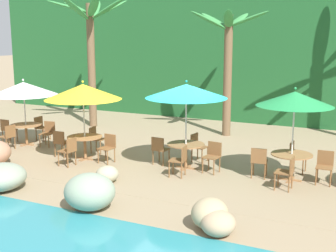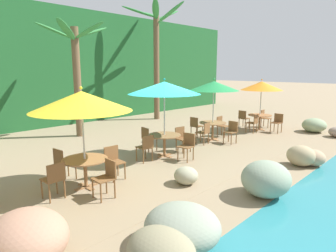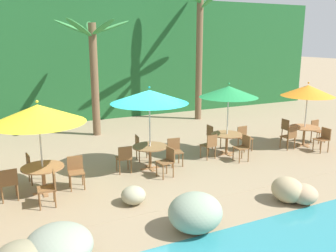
# 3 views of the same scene
# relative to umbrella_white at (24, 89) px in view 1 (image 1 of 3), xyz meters

# --- Properties ---
(ground_plane) EXTENTS (120.00, 120.00, 0.00)m
(ground_plane) POSITION_rel_umbrella_white_xyz_m (6.25, -0.34, -2.02)
(ground_plane) COLOR #937F60
(terrace_deck) EXTENTS (18.00, 5.20, 0.01)m
(terrace_deck) POSITION_rel_umbrella_white_xyz_m (6.25, -0.34, -2.02)
(terrace_deck) COLOR #937F60
(terrace_deck) RESTS_ON ground
(foliage_backdrop) EXTENTS (28.00, 2.40, 6.00)m
(foliage_backdrop) POSITION_rel_umbrella_white_xyz_m (6.25, 8.66, 0.98)
(foliage_backdrop) COLOR #1E5628
(foliage_backdrop) RESTS_ON ground
(rock_seawall) EXTENTS (15.88, 2.84, 0.83)m
(rock_seawall) POSITION_rel_umbrella_white_xyz_m (4.73, -3.41, -1.68)
(rock_seawall) COLOR #A2A081
(rock_seawall) RESTS_ON ground
(umbrella_white) EXTENTS (2.35, 2.35, 2.37)m
(umbrella_white) POSITION_rel_umbrella_white_xyz_m (0.00, 0.00, 0.00)
(umbrella_white) COLOR silver
(umbrella_white) RESTS_ON ground
(dining_table_white) EXTENTS (1.10, 1.10, 0.74)m
(dining_table_white) POSITION_rel_umbrella_white_xyz_m (0.00, 0.00, -1.41)
(dining_table_white) COLOR olive
(dining_table_white) RESTS_ON ground
(chair_white_seaward) EXTENTS (0.47, 0.48, 0.87)m
(chair_white_seaward) POSITION_rel_umbrella_white_xyz_m (0.83, 0.20, -1.51)
(chair_white_seaward) COLOR brown
(chair_white_seaward) RESTS_ON ground
(chair_white_inland) EXTENTS (0.44, 0.43, 0.87)m
(chair_white_inland) POSITION_rel_umbrella_white_xyz_m (-0.07, 0.85, -1.51)
(chair_white_inland) COLOR brown
(chair_white_inland) RESTS_ON ground
(chair_white_left) EXTENTS (0.44, 0.45, 0.87)m
(chair_white_left) POSITION_rel_umbrella_white_xyz_m (-0.85, -0.04, -1.51)
(chair_white_left) COLOR brown
(chair_white_left) RESTS_ON ground
(chair_white_right) EXTENTS (0.47, 0.46, 0.87)m
(chair_white_right) POSITION_rel_umbrella_white_xyz_m (0.01, -0.85, -1.51)
(chair_white_right) COLOR brown
(chair_white_right) RESTS_ON ground
(umbrella_yellow) EXTENTS (2.38, 2.38, 2.50)m
(umbrella_yellow) POSITION_rel_umbrella_white_xyz_m (3.05, -0.67, 0.13)
(umbrella_yellow) COLOR silver
(umbrella_yellow) RESTS_ON ground
(dining_table_yellow) EXTENTS (1.10, 1.10, 0.74)m
(dining_table_yellow) POSITION_rel_umbrella_white_xyz_m (3.05, -0.67, -1.41)
(dining_table_yellow) COLOR olive
(dining_table_yellow) RESTS_ON ground
(chair_yellow_seaward) EXTENTS (0.46, 0.46, 0.87)m
(chair_yellow_seaward) POSITION_rel_umbrella_white_xyz_m (3.90, -0.66, -1.51)
(chair_yellow_seaward) COLOR brown
(chair_yellow_seaward) RESTS_ON ground
(chair_yellow_inland) EXTENTS (0.47, 0.46, 0.87)m
(chair_yellow_inland) POSITION_rel_umbrella_white_xyz_m (2.87, 0.16, -1.51)
(chair_yellow_inland) COLOR brown
(chair_yellow_inland) RESTS_ON ground
(chair_yellow_left) EXTENTS (0.44, 0.45, 0.87)m
(chair_yellow_left) POSITION_rel_umbrella_white_xyz_m (2.20, -0.80, -1.51)
(chair_yellow_left) COLOR brown
(chair_yellow_left) RESTS_ON ground
(chair_yellow_right) EXTENTS (0.45, 0.44, 0.87)m
(chair_yellow_right) POSITION_rel_umbrella_white_xyz_m (3.09, -1.53, -1.51)
(chair_yellow_right) COLOR brown
(chair_yellow_right) RESTS_ON ground
(umbrella_teal) EXTENTS (2.38, 2.38, 2.61)m
(umbrella_teal) POSITION_rel_umbrella_white_xyz_m (6.31, -0.19, 0.27)
(umbrella_teal) COLOR silver
(umbrella_teal) RESTS_ON ground
(dining_table_teal) EXTENTS (1.10, 1.10, 0.74)m
(dining_table_teal) POSITION_rel_umbrella_white_xyz_m (6.31, -0.19, -1.41)
(dining_table_teal) COLOR olive
(dining_table_teal) RESTS_ON ground
(chair_teal_seaward) EXTENTS (0.47, 0.48, 0.87)m
(chair_teal_seaward) POSITION_rel_umbrella_white_xyz_m (7.16, -0.21, -1.51)
(chair_teal_seaward) COLOR brown
(chair_teal_seaward) RESTS_ON ground
(chair_teal_inland) EXTENTS (0.48, 0.47, 0.87)m
(chair_teal_inland) POSITION_rel_umbrella_white_xyz_m (6.32, 0.66, -1.51)
(chair_teal_inland) COLOR brown
(chair_teal_inland) RESTS_ON ground
(chair_teal_left) EXTENTS (0.45, 0.46, 0.87)m
(chair_teal_left) POSITION_rel_umbrella_white_xyz_m (5.45, -0.22, -1.51)
(chair_teal_left) COLOR brown
(chair_teal_left) RESTS_ON ground
(chair_teal_right) EXTENTS (0.48, 0.47, 0.87)m
(chair_teal_right) POSITION_rel_umbrella_white_xyz_m (6.51, -1.02, -1.51)
(chair_teal_right) COLOR brown
(chair_teal_right) RESTS_ON ground
(umbrella_green) EXTENTS (2.02, 2.02, 2.54)m
(umbrella_green) POSITION_rel_umbrella_white_xyz_m (9.33, -0.00, 0.21)
(umbrella_green) COLOR silver
(umbrella_green) RESTS_ON ground
(dining_table_green) EXTENTS (1.10, 1.10, 0.74)m
(dining_table_green) POSITION_rel_umbrella_white_xyz_m (9.33, -0.00, -1.41)
(dining_table_green) COLOR olive
(dining_table_green) RESTS_ON ground
(chair_green_seaward) EXTENTS (0.44, 0.45, 0.87)m
(chair_green_seaward) POSITION_rel_umbrella_white_xyz_m (10.18, 0.13, -1.51)
(chair_green_seaward) COLOR brown
(chair_green_seaward) RESTS_ON ground
(chair_green_inland) EXTENTS (0.45, 0.44, 0.87)m
(chair_green_inland) POSITION_rel_umbrella_white_xyz_m (9.28, 0.85, -1.51)
(chair_green_inland) COLOR brown
(chair_green_inland) RESTS_ON ground
(chair_green_left) EXTENTS (0.47, 0.48, 0.87)m
(chair_green_left) POSITION_rel_umbrella_white_xyz_m (8.50, -0.20, -1.51)
(chair_green_left) COLOR brown
(chair_green_left) RESTS_ON ground
(chair_green_right) EXTENTS (0.44, 0.43, 0.87)m
(chair_green_right) POSITION_rel_umbrella_white_xyz_m (9.40, -0.85, -1.51)
(chair_green_right) COLOR brown
(chair_green_right) RESTS_ON ground
(palm_tree_nearest) EXTENTS (3.48, 3.38, 5.39)m
(palm_tree_nearest) POSITION_rel_umbrella_white_xyz_m (0.15, 3.89, 1.75)
(palm_tree_nearest) COLOR brown
(palm_tree_nearest) RESTS_ON ground
(palm_tree_second) EXTENTS (3.01, 3.07, 4.78)m
(palm_tree_second) POSITION_rel_umbrella_white_xyz_m (5.91, 4.63, 1.17)
(palm_tree_second) COLOR brown
(palm_tree_second) RESTS_ON ground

